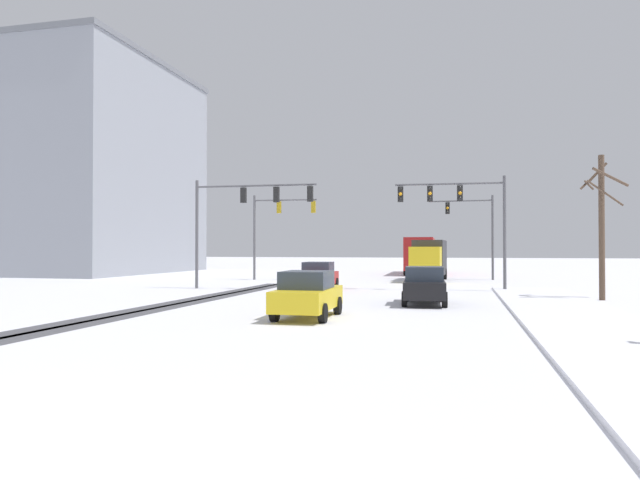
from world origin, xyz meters
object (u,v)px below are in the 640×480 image
traffic_signal_near_left (244,207)px  traffic_signal_far_left (276,220)px  bare_tree_sidewalk_mid (602,220)px  box_truck_delivery (429,259)px  car_black_second (424,285)px  traffic_signal_near_right (460,206)px  car_yellow_cab_third (308,294)px  office_building_far_left_block (52,170)px  traffic_signal_far_right (475,223)px  car_red_lead (319,276)px  bus_oncoming (421,253)px

traffic_signal_near_left → traffic_signal_far_left: same height
bare_tree_sidewalk_mid → box_truck_delivery: bearing=120.7°
car_black_second → traffic_signal_near_right: bearing=80.2°
car_yellow_cab_third → office_building_far_left_block: size_ratio=0.17×
car_black_second → bare_tree_sidewalk_mid: bearing=26.4°
traffic_signal_far_right → car_red_lead: (-9.12, -13.52, -3.54)m
traffic_signal_far_right → car_yellow_cab_third: size_ratio=1.57×
traffic_signal_near_right → car_red_lead: traffic_signal_near_right is taller
traffic_signal_near_right → office_building_far_left_block: size_ratio=0.27×
car_yellow_cab_third → box_truck_delivery: size_ratio=0.55×
bus_oncoming → bare_tree_sidewalk_mid: bearing=-69.1°
traffic_signal_far_left → car_yellow_cab_third: 24.65m
car_red_lead → office_building_far_left_block: office_building_far_left_block is taller
car_black_second → box_truck_delivery: (-0.74, 18.42, 0.82)m
traffic_signal_far_right → car_red_lead: traffic_signal_far_right is taller
traffic_signal_far_left → traffic_signal_far_right: 15.38m
traffic_signal_far_right → office_building_far_left_block: (-41.35, 4.33, 5.99)m
car_yellow_cab_third → bare_tree_sidewalk_mid: (11.51, 9.80, 2.90)m
traffic_signal_far_left → bus_oncoming: (10.10, 13.19, -2.60)m
traffic_signal_near_right → bus_oncoming: bearing=99.5°
car_black_second → bus_oncoming: (-2.11, 30.10, 1.18)m
box_truck_delivery → office_building_far_left_block: (-37.96, 6.73, 8.71)m
bus_oncoming → traffic_signal_far_left: bearing=-127.5°
car_red_lead → traffic_signal_far_left: bearing=120.9°
traffic_signal_near_right → bus_oncoming: size_ratio=0.59×
traffic_signal_far_right → box_truck_delivery: (-3.39, -2.40, -2.72)m
box_truck_delivery → office_building_far_left_block: office_building_far_left_block is taller
bare_tree_sidewalk_mid → office_building_far_left_block: bearing=155.5°
traffic_signal_near_right → box_truck_delivery: size_ratio=0.87×
bare_tree_sidewalk_mid → traffic_signal_near_left: bearing=170.9°
traffic_signal_far_left → box_truck_delivery: size_ratio=0.87×
traffic_signal_near_left → bare_tree_sidewalk_mid: bearing=-9.1°
bare_tree_sidewalk_mid → bus_oncoming: bearing=110.9°
traffic_signal_near_left → traffic_signal_far_right: 19.44m
car_yellow_cab_third → bus_oncoming: (1.51, 35.98, 1.18)m
bus_oncoming → traffic_signal_far_right: bearing=-62.8°
car_red_lead → car_yellow_cab_third: same height
traffic_signal_near_right → traffic_signal_far_right: 12.24m
bus_oncoming → box_truck_delivery: (1.37, -11.68, -0.36)m
traffic_signal_far_left → car_black_second: 21.20m
car_yellow_cab_third → office_building_far_left_block: office_building_far_left_block is taller
traffic_signal_near_right → traffic_signal_far_right: size_ratio=1.00×
traffic_signal_far_left → car_red_lead: (5.75, -9.60, -3.78)m
traffic_signal_far_left → traffic_signal_near_right: bearing=-31.1°
traffic_signal_far_left → bus_oncoming: 16.82m
traffic_signal_far_left → bare_tree_sidewalk_mid: bare_tree_sidewalk_mid is taller
traffic_signal_far_left → car_black_second: (12.22, -16.91, -3.78)m
car_red_lead → car_yellow_cab_third: (2.84, -13.19, 0.00)m
traffic_signal_near_right → office_building_far_left_block: 43.79m
traffic_signal_far_left → bare_tree_sidewalk_mid: 23.95m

